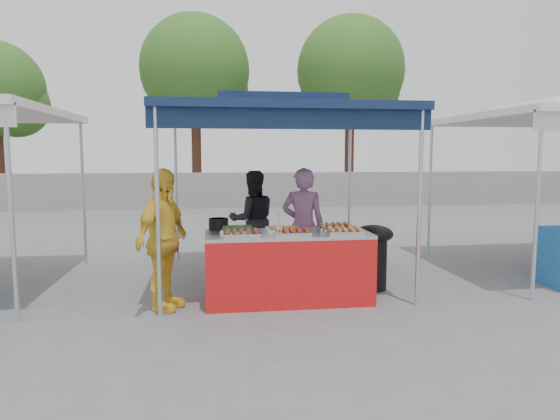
{
  "coord_description": "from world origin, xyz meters",
  "views": [
    {
      "loc": [
        -0.92,
        -6.03,
        1.79
      ],
      "look_at": [
        0.0,
        0.6,
        1.05
      ],
      "focal_mm": 32.0,
      "sensor_mm": 36.0,
      "label": 1
    }
  ],
  "objects": [
    {
      "name": "ground_plane",
      "position": [
        0.0,
        0.0,
        0.0
      ],
      "size": [
        80.0,
        80.0,
        0.0
      ],
      "primitive_type": "plane",
      "color": "#5E5E60"
    },
    {
      "name": "back_wall",
      "position": [
        0.0,
        11.0,
        0.6
      ],
      "size": [
        40.0,
        0.25,
        1.2
      ],
      "primitive_type": "cube",
      "color": "gray",
      "rests_on": "ground_plane"
    },
    {
      "name": "main_canopy",
      "position": [
        0.0,
        0.97,
        2.37
      ],
      "size": [
        3.2,
        3.2,
        2.57
      ],
      "color": "silver",
      "rests_on": "ground_plane"
    },
    {
      "name": "tree_0",
      "position": [
        -8.28,
        13.16,
        3.96
      ],
      "size": [
        3.45,
        3.38,
        5.8
      ],
      "color": "#44261A",
      "rests_on": "ground_plane"
    },
    {
      "name": "tree_1",
      "position": [
        -1.3,
        13.39,
        4.81
      ],
      "size": [
        4.09,
        4.09,
        7.02
      ],
      "color": "#44261A",
      "rests_on": "ground_plane"
    },
    {
      "name": "tree_2",
      "position": [
        4.63,
        13.17,
        4.88
      ],
      "size": [
        4.14,
        4.14,
        7.12
      ],
      "color": "#44261A",
      "rests_on": "ground_plane"
    },
    {
      "name": "vendor_table",
      "position": [
        0.0,
        -0.1,
        0.43
      ],
      "size": [
        2.0,
        0.8,
        0.85
      ],
      "color": "red",
      "rests_on": "ground_plane"
    },
    {
      "name": "food_tray_fl",
      "position": [
        -0.58,
        -0.34,
        0.88
      ],
      "size": [
        0.42,
        0.3,
        0.07
      ],
      "color": "silver",
      "rests_on": "vendor_table"
    },
    {
      "name": "food_tray_fm",
      "position": [
        0.01,
        -0.34,
        0.88
      ],
      "size": [
        0.42,
        0.3,
        0.07
      ],
      "color": "silver",
      "rests_on": "vendor_table"
    },
    {
      "name": "food_tray_fr",
      "position": [
        0.64,
        -0.34,
        0.88
      ],
      "size": [
        0.42,
        0.3,
        0.07
      ],
      "color": "silver",
      "rests_on": "vendor_table"
    },
    {
      "name": "food_tray_bl",
      "position": [
        -0.61,
        -0.01,
        0.88
      ],
      "size": [
        0.42,
        0.3,
        0.07
      ],
      "color": "silver",
      "rests_on": "vendor_table"
    },
    {
      "name": "food_tray_bm",
      "position": [
        -0.04,
        -0.04,
        0.88
      ],
      "size": [
        0.42,
        0.3,
        0.07
      ],
      "color": "silver",
      "rests_on": "vendor_table"
    },
    {
      "name": "food_tray_br",
      "position": [
        0.61,
        0.0,
        0.88
      ],
      "size": [
        0.42,
        0.3,
        0.07
      ],
      "color": "silver",
      "rests_on": "vendor_table"
    },
    {
      "name": "cooking_pot",
      "position": [
        -0.83,
        0.26,
        0.92
      ],
      "size": [
        0.25,
        0.25,
        0.14
      ],
      "primitive_type": "cylinder",
      "color": "black",
      "rests_on": "vendor_table"
    },
    {
      "name": "skewer_cup",
      "position": [
        -0.15,
        -0.4,
        0.91
      ],
      "size": [
        0.09,
        0.09,
        0.11
      ],
      "primitive_type": "cylinder",
      "color": "silver",
      "rests_on": "vendor_table"
    },
    {
      "name": "wok_burner",
      "position": [
        1.21,
        0.27,
        0.52
      ],
      "size": [
        0.52,
        0.52,
        0.87
      ],
      "rotation": [
        0.0,
        0.0,
        -0.24
      ],
      "color": "black",
      "rests_on": "ground_plane"
    },
    {
      "name": "crate_left",
      "position": [
        -0.26,
        0.41,
        0.15
      ],
      "size": [
        0.5,
        0.35,
        0.3
      ],
      "primitive_type": "cube",
      "color": "#143FAA",
      "rests_on": "ground_plane"
    },
    {
      "name": "crate_right",
      "position": [
        0.2,
        0.46,
        0.16
      ],
      "size": [
        0.52,
        0.36,
        0.31
      ],
      "primitive_type": "cube",
      "color": "#143FAA",
      "rests_on": "ground_plane"
    },
    {
      "name": "crate_stacked",
      "position": [
        0.2,
        0.46,
        0.46
      ],
      "size": [
        0.49,
        0.35,
        0.3
      ],
      "primitive_type": "cube",
      "color": "#143FAA",
      "rests_on": "crate_right"
    },
    {
      "name": "vendor_woman",
      "position": [
        0.33,
        0.66,
        0.81
      ],
      "size": [
        0.67,
        0.53,
        1.62
      ],
      "primitive_type": "imported",
      "rotation": [
        0.0,
        0.0,
        2.87
      ],
      "color": "#8F5B86",
      "rests_on": "ground_plane"
    },
    {
      "name": "helper_man",
      "position": [
        -0.28,
        1.71,
        0.77
      ],
      "size": [
        0.82,
        0.68,
        1.55
      ],
      "primitive_type": "imported",
      "rotation": [
        0.0,
        0.0,
        3.27
      ],
      "color": "black",
      "rests_on": "ground_plane"
    },
    {
      "name": "customer_person",
      "position": [
        -1.48,
        -0.25,
        0.82
      ],
      "size": [
        0.79,
        1.04,
        1.64
      ],
      "primitive_type": "imported",
      "rotation": [
        0.0,
        0.0,
        1.11
      ],
      "color": "yellow",
      "rests_on": "ground_plane"
    }
  ]
}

